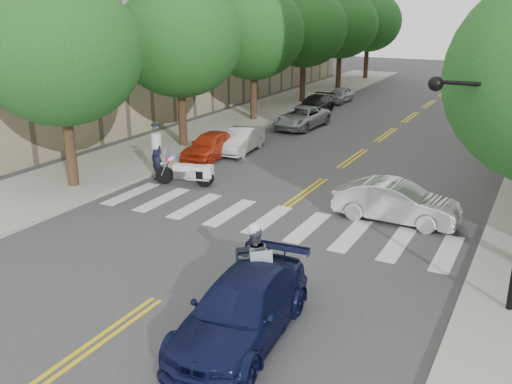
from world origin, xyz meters
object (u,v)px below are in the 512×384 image
Objects in this scene: motorcycle_police at (253,264)px; convertible at (396,202)px; officer_standing at (157,158)px; sedan_blue at (241,310)px; motorcycle_parked at (190,173)px.

convertible is (1.91, 7.11, -0.21)m from motorcycle_police.
officer_standing is 0.40× the size of sedan_blue.
motorcycle_parked is 0.58× the size of convertible.
motorcycle_police is 9.90m from motorcycle_parked.
motorcycle_police reaches higher than sedan_blue.
officer_standing is at bearing 130.54° from sedan_blue.
motorcycle_parked reaches higher than sedan_blue.
sedan_blue reaches higher than convertible.
motorcycle_parked is 1.69m from officer_standing.
officer_standing is at bearing 91.19° from convertible.
convertible is at bearing -146.52° from motorcycle_police.
motorcycle_police reaches higher than officer_standing.
motorcycle_police is at bearing -13.73° from officer_standing.
sedan_blue is (9.16, -9.00, -0.28)m from officer_standing.
motorcycle_parked is at bearing 27.83° from officer_standing.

